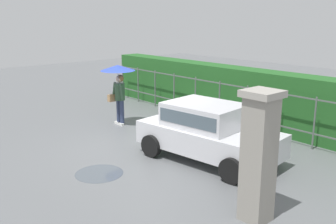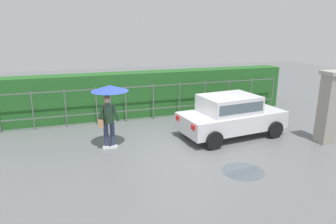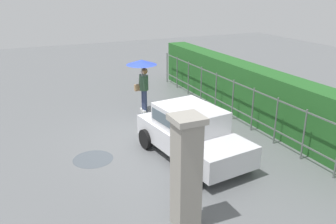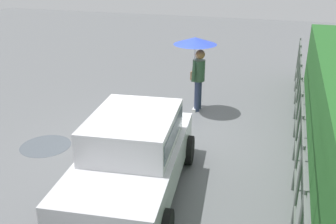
{
  "view_description": "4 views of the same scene",
  "coord_description": "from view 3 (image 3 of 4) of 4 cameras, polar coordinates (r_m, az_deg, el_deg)",
  "views": [
    {
      "loc": [
        8.36,
        -6.39,
        3.64
      ],
      "look_at": [
        0.05,
        0.83,
        0.87
      ],
      "focal_mm": 40.95,
      "sensor_mm": 36.0,
      "label": 1
    },
    {
      "loc": [
        -3.33,
        -8.66,
        3.81
      ],
      "look_at": [
        -0.36,
        0.66,
        1.04
      ],
      "focal_mm": 32.77,
      "sensor_mm": 36.0,
      "label": 2
    },
    {
      "loc": [
        10.08,
        -3.88,
        4.72
      ],
      "look_at": [
        0.22,
        0.59,
        0.81
      ],
      "focal_mm": 38.07,
      "sensor_mm": 36.0,
      "label": 3
    },
    {
      "loc": [
        7.35,
        2.94,
        4.01
      ],
      "look_at": [
        0.12,
        0.63,
        0.88
      ],
      "focal_mm": 40.23,
      "sensor_mm": 36.0,
      "label": 4
    }
  ],
  "objects": [
    {
      "name": "ground_plane",
      "position": [
        11.78,
        -3.06,
        -3.79
      ],
      "size": [
        40.0,
        40.0,
        0.0
      ],
      "primitive_type": "plane",
      "color": "slate"
    },
    {
      "name": "car",
      "position": [
        10.08,
        3.77,
        -3.05
      ],
      "size": [
        3.89,
        2.22,
        1.48
      ],
      "rotation": [
        0.0,
        0.0,
        0.12
      ],
      "color": "silver",
      "rests_on": "ground"
    },
    {
      "name": "pedestrian",
      "position": [
        13.53,
        -4.14,
        6.43
      ],
      "size": [
        1.15,
        1.15,
        2.07
      ],
      "rotation": [
        0.0,
        0.0,
        -1.6
      ],
      "color": "#2D3856",
      "rests_on": "ground"
    },
    {
      "name": "gate_pillar",
      "position": [
        7.08,
        2.93,
        -9.61
      ],
      "size": [
        0.6,
        0.6,
        2.42
      ],
      "color": "gray",
      "rests_on": "ground"
    },
    {
      "name": "fence_section",
      "position": [
        13.11,
        10.35,
        2.24
      ],
      "size": [
        11.67,
        0.05,
        1.5
      ],
      "color": "#59605B",
      "rests_on": "ground"
    },
    {
      "name": "hedge_row",
      "position": [
        13.51,
        13.04,
        3.12
      ],
      "size": [
        12.62,
        0.9,
        1.9
      ],
      "primitive_type": "cube",
      "color": "#235B23",
      "rests_on": "ground"
    },
    {
      "name": "puddle_near",
      "position": [
        10.47,
        -11.91,
        -7.39
      ],
      "size": [
        1.15,
        1.15,
        0.0
      ],
      "primitive_type": "cylinder",
      "color": "#4C545B",
      "rests_on": "ground"
    }
  ]
}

